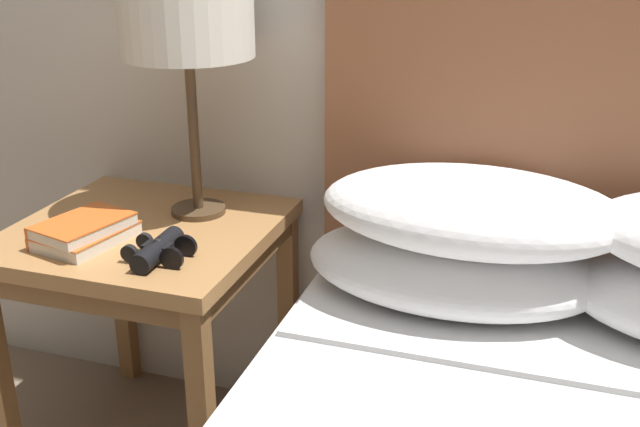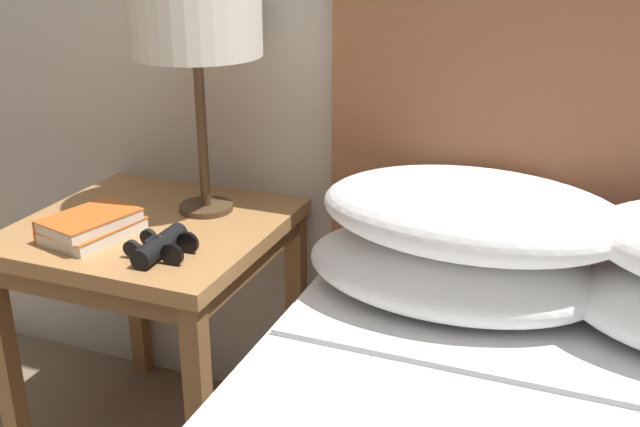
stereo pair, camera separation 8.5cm
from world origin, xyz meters
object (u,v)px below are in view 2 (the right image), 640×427
Objects in this scene: book_on_nightstand at (92,230)px; book_stacked_on_top at (89,220)px; binoculars_pair at (161,246)px; nightstand at (155,253)px; table_lamp at (195,22)px.

book_stacked_on_top reaches higher than book_on_nightstand.
book_stacked_on_top is (0.00, -0.01, 0.03)m from book_on_nightstand.
nightstand is at bearing 128.85° from binoculars_pair.
table_lamp is (0.08, 0.11, 0.53)m from nightstand.
book_stacked_on_top is (-0.07, -0.13, 0.12)m from nightstand.
binoculars_pair reaches higher than nightstand.
nightstand is 2.76× the size of book_stacked_on_top.
nightstand is 0.55m from table_lamp.
book_stacked_on_top is (-0.15, -0.24, -0.40)m from table_lamp.
table_lamp is at bearing 57.63° from book_stacked_on_top.
nightstand is 1.14× the size of table_lamp.
book_on_nightstand is 0.03m from book_stacked_on_top.
nightstand is at bearing -127.45° from table_lamp.
binoculars_pair is at bearing -80.62° from table_lamp.
binoculars_pair reaches higher than book_on_nightstand.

